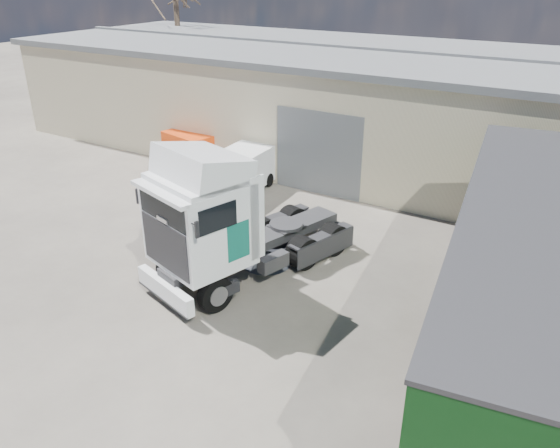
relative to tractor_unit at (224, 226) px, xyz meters
The scene contains 7 objects.
ground 2.95m from the tractor_unit, 62.28° to the right, with size 120.00×120.00×0.00m, color #2C2A24.
warehouse 14.88m from the tractor_unit, 109.47° to the left, with size 30.60×12.60×5.42m.
tractor_unit is the anchor object (origin of this frame).
box_trailer 8.21m from the tractor_unit, ahead, with size 4.49×13.34×4.35m.
panel_van 7.07m from the tractor_unit, 123.84° to the left, with size 2.00×4.44×1.78m.
orange_skip 11.13m from the tractor_unit, 135.10° to the left, with size 3.04×2.27×1.70m.
gravel_heap 3.30m from the tractor_unit, 112.25° to the left, with size 5.14×4.92×0.92m.
Camera 1 is at (8.03, -9.85, 9.03)m, focal length 35.00 mm.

